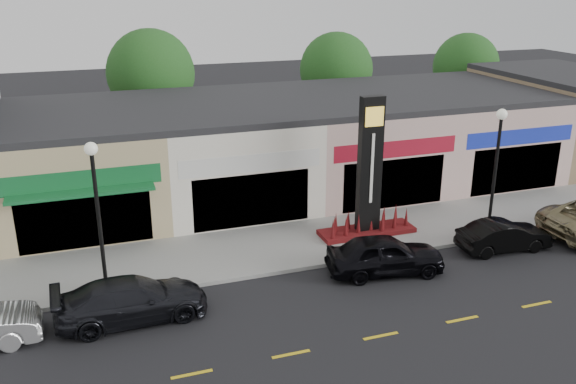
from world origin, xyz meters
name	(u,v)px	position (x,y,z in m)	size (l,w,h in m)	color
ground	(342,292)	(0.00, 0.00, 0.00)	(120.00, 120.00, 0.00)	black
sidewalk	(301,243)	(0.00, 4.35, 0.07)	(52.00, 4.30, 0.15)	gray
curb	(321,265)	(0.00, 2.10, 0.07)	(52.00, 0.20, 0.15)	gray
shop_beige	(80,163)	(-8.50, 11.46, 2.40)	(7.00, 10.85, 4.80)	tan
shop_cream	(225,150)	(-1.50, 11.47, 2.40)	(7.00, 10.01, 4.80)	beige
shop_pink_w	(351,138)	(5.50, 11.47, 2.40)	(7.00, 10.01, 4.80)	#C89D98
shop_pink_e	(462,128)	(12.50, 11.47, 2.40)	(7.00, 10.01, 4.80)	#C89D98
shop_tan	(560,115)	(19.50, 11.48, 2.65)	(7.00, 10.01, 5.30)	#87684E
tree_rear_west	(151,73)	(-4.00, 19.50, 5.22)	(5.20, 5.20, 7.83)	#382619
tree_rear_mid	(336,69)	(8.00, 19.50, 4.88)	(4.80, 4.80, 7.29)	#382619
tree_rear_east	(466,66)	(18.00, 19.50, 4.63)	(4.60, 4.60, 6.94)	#382619
lamp_west_near	(97,204)	(-8.00, 2.50, 3.48)	(0.44, 0.44, 5.47)	black
lamp_east_near	(496,160)	(8.00, 2.50, 3.48)	(0.44, 0.44, 5.47)	black
pylon_sign	(369,187)	(3.00, 4.20, 2.27)	(4.20, 1.30, 6.00)	#500D10
car_dark_sedan	(132,300)	(-7.28, 0.58, 0.71)	(4.92, 2.00, 1.43)	black
car_black_sedan	(385,255)	(2.12, 0.85, 0.76)	(4.45, 1.79, 1.52)	black
car_black_conv	(504,236)	(7.69, 1.09, 0.63)	(3.85, 1.34, 1.27)	black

